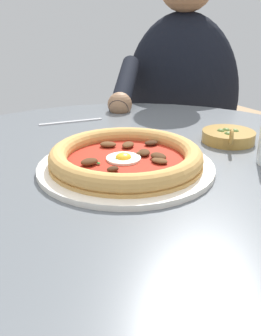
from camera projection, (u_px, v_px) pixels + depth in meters
The scene contains 6 objects.
dining_table at pixel (134, 240), 0.75m from camera, with size 1.06×1.06×0.75m.
pizza_on_plate at pixel (127, 160), 0.67m from camera, with size 0.32×0.32×0.04m.
olive_pan at pixel (228, 136), 0.82m from camera, with size 0.12×0.11×0.05m.
fork_utensil at pixel (71, 122), 0.97m from camera, with size 0.04×0.16×0.00m.
diner_person at pixel (178, 149), 1.40m from camera, with size 0.44×0.58×1.19m.
cafe_chair_diner at pixel (182, 145), 1.54m from camera, with size 0.57×0.57×0.84m.
Camera 1 is at (-0.54, 0.33, 1.01)m, focal length 40.09 mm.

